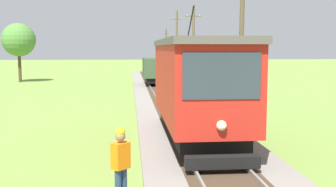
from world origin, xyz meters
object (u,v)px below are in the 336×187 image
Objects in this scene: red_tram at (197,84)px; track_worker at (121,163)px; utility_pole_mid at (241,48)px; utility_pole_distant at (177,44)px; freight_car at (156,70)px; utility_pole_horizon at (166,49)px; tree_left_near at (19,40)px; utility_pole_far at (193,46)px.

track_worker is (-2.64, -5.74, -1.21)m from red_tram.
utility_pole_distant reaches higher than utility_pole_mid.
freight_car is at bearing -48.24° from track_worker.
track_worker is at bearing -114.69° from red_tram.
utility_pole_mid is 43.38m from utility_pole_horizon.
tree_left_near is (-17.11, -5.75, 0.29)m from utility_pole_distant.
utility_pole_far is 28.31m from track_worker.
utility_pole_horizon is 3.68× the size of track_worker.
utility_pole_distant is at bearing 90.00° from utility_pole_mid.
utility_pole_mid reaches higher than tree_left_near.
tree_left_near is at bearing 155.07° from freight_car.
utility_pole_far is at bearing 81.49° from red_tram.
freight_car is 0.79× the size of utility_pole_horizon.
utility_pole_far is 27.55m from utility_pole_horizon.
red_tram is 35.00m from utility_pole_distant.
utility_pole_far is 4.04× the size of track_worker.
tree_left_near is (-13.84, 29.05, 2.17)m from red_tram.
utility_pole_mid is at bearing -69.64° from track_worker.
red_tram is at bearing -95.36° from utility_pole_distant.
track_worker is (-5.90, -11.73, -2.53)m from utility_pole_mid.
freight_car is at bearing 90.01° from red_tram.
freight_car is 0.85× the size of tree_left_near.
utility_pole_far is (0.00, 15.83, 0.20)m from utility_pole_mid.
red_tram is 49.49m from utility_pole_horizon.
red_tram is 22.11m from utility_pole_far.
track_worker is at bearing -95.31° from freight_car.
utility_pole_mid is 15.83m from utility_pole_far.
track_worker is at bearing -116.71° from utility_pole_mid.
utility_pole_far is at bearing -90.00° from utility_pole_horizon.
utility_pole_horizon is (0.00, 27.55, -0.32)m from utility_pole_far.
tree_left_near is (-17.11, 7.23, 0.66)m from utility_pole_far.
utility_pole_far is at bearing -55.02° from track_worker.
utility_pole_distant is 14.59m from utility_pole_horizon.
utility_pole_far is at bearing -22.91° from tree_left_near.
utility_pole_distant is (3.27, 12.18, 2.52)m from freight_car.
track_worker is at bearing -98.28° from utility_pole_distant.
red_tram is 1.07× the size of utility_pole_distant.
utility_pole_distant reaches higher than red_tram.
utility_pole_mid reaches higher than freight_car.
utility_pole_far is at bearing -90.00° from utility_pole_distant.
freight_car is at bearing -24.93° from tree_left_near.
track_worker is (-5.90, -40.53, -3.09)m from utility_pole_distant.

